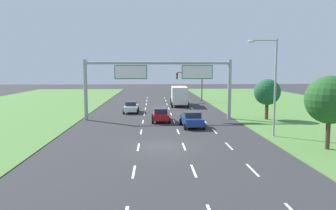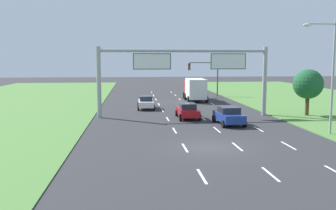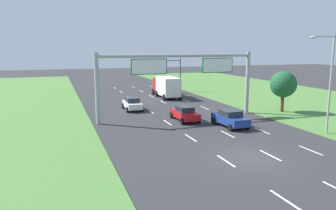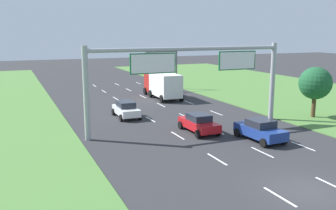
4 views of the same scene
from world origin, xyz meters
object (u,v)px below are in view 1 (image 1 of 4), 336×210
object	(u,v)px
street_lamp	(271,79)
roadside_tree_near	(330,100)
box_truck	(179,95)
traffic_light_mast	(191,80)
car_mid_lane	(131,107)
car_lead_silver	(192,119)
sign_gantry	(160,78)
car_near_red	(161,115)
roadside_tree_mid	(267,92)

from	to	relation	value
street_lamp	roadside_tree_near	distance (m)	5.61
box_truck	roadside_tree_near	bearing A→B (deg)	-72.16
traffic_light_mast	car_mid_lane	bearing A→B (deg)	-124.36
box_truck	street_lamp	world-z (taller)	street_lamp
car_mid_lane	roadside_tree_near	world-z (taller)	roadside_tree_near
car_lead_silver	sign_gantry	world-z (taller)	sign_gantry
car_mid_lane	sign_gantry	distance (m)	8.29
car_mid_lane	box_truck	bearing A→B (deg)	49.91
car_mid_lane	car_near_red	bearing A→B (deg)	-62.18
traffic_light_mast	car_lead_silver	bearing A→B (deg)	-96.53
car_near_red	car_mid_lane	distance (m)	8.36
car_lead_silver	sign_gantry	distance (m)	7.32
roadside_tree_near	roadside_tree_mid	size ratio (longest dim) A/B	1.15
car_mid_lane	sign_gantry	xyz separation A→B (m)	(3.72, -6.14, 4.14)
box_truck	traffic_light_mast	distance (m)	7.06
box_truck	roadside_tree_mid	bearing A→B (deg)	-57.96
car_mid_lane	street_lamp	bearing A→B (deg)	-50.57
car_near_red	traffic_light_mast	world-z (taller)	traffic_light_mast
car_lead_silver	street_lamp	distance (m)	9.14
sign_gantry	traffic_light_mast	distance (m)	21.48
street_lamp	roadside_tree_near	size ratio (longest dim) A/B	1.55
traffic_light_mast	roadside_tree_mid	size ratio (longest dim) A/B	1.17
car_mid_lane	traffic_light_mast	size ratio (longest dim) A/B	0.71
box_truck	roadside_tree_mid	distance (m)	17.85
car_near_red	roadside_tree_near	bearing A→B (deg)	-49.41
sign_gantry	traffic_light_mast	world-z (taller)	sign_gantry
car_near_red	street_lamp	xyz separation A→B (m)	(9.34, -8.96, 4.33)
roadside_tree_near	sign_gantry	bearing A→B (deg)	128.75
sign_gantry	roadside_tree_near	bearing A→B (deg)	-51.25
box_truck	roadside_tree_near	xyz separation A→B (m)	(8.63, -29.45, 2.02)
traffic_light_mast	box_truck	bearing A→B (deg)	-113.81
car_mid_lane	street_lamp	xyz separation A→B (m)	(13.15, -16.41, 4.30)
car_mid_lane	traffic_light_mast	xyz separation A→B (m)	(9.86, 14.42, 3.09)
car_lead_silver	roadside_tree_mid	xyz separation A→B (m)	(9.26, 4.24, 2.44)
roadside_tree_near	roadside_tree_mid	xyz separation A→B (m)	(0.40, 14.13, -0.46)
box_truck	roadside_tree_mid	xyz separation A→B (m)	(9.03, -15.31, 1.56)
car_near_red	box_truck	bearing A→B (deg)	77.51
sign_gantry	street_lamp	world-z (taller)	street_lamp
car_near_red	traffic_light_mast	size ratio (longest dim) A/B	0.74
car_near_red	sign_gantry	world-z (taller)	sign_gantry
car_lead_silver	box_truck	xyz separation A→B (m)	(0.23, 19.55, 0.88)
box_truck	roadside_tree_mid	size ratio (longest dim) A/B	1.56
car_near_red	car_lead_silver	bearing A→B (deg)	-51.45
car_near_red	car_mid_lane	size ratio (longest dim) A/B	1.05
roadside_tree_near	car_near_red	bearing A→B (deg)	131.09
traffic_light_mast	roadside_tree_near	bearing A→B (deg)	-80.55
car_lead_silver	box_truck	bearing A→B (deg)	86.46
box_truck	sign_gantry	bearing A→B (deg)	-101.87
car_near_red	street_lamp	size ratio (longest dim) A/B	0.49
traffic_light_mast	sign_gantry	bearing A→B (deg)	-106.63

